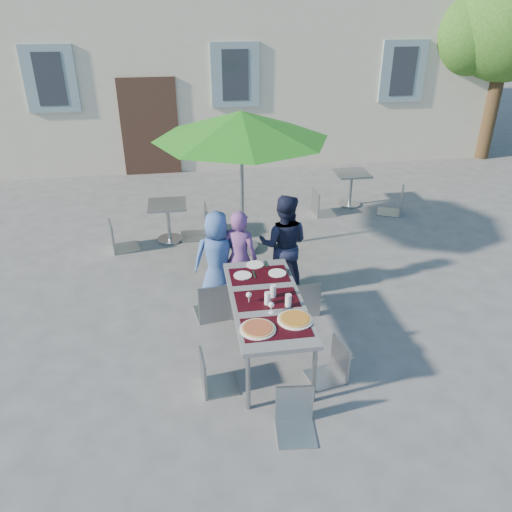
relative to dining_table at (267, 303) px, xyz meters
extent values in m
plane|color=#4F4F51|center=(0.52, -0.35, -0.70)|extent=(90.00, 90.00, 0.00)
cube|color=beige|center=(0.52, 11.15, 2.80)|extent=(13.00, 8.00, 7.00)
cube|color=#39241B|center=(-1.48, 7.12, 0.40)|extent=(1.30, 0.06, 2.20)
cube|color=gray|center=(-3.48, 7.12, 1.50)|extent=(1.10, 0.06, 1.40)
cube|color=#262B33|center=(-3.48, 7.10, 1.50)|extent=(0.60, 0.04, 1.10)
cube|color=gray|center=(0.52, 7.12, 1.50)|extent=(1.10, 0.06, 1.40)
cube|color=#262B33|center=(0.52, 7.10, 1.50)|extent=(0.60, 0.04, 1.10)
cube|color=gray|center=(4.52, 7.12, 1.50)|extent=(1.10, 0.06, 1.40)
cube|color=#262B33|center=(4.52, 7.10, 1.50)|extent=(0.60, 0.04, 1.10)
cylinder|color=#402F1B|center=(7.02, 7.15, 0.70)|extent=(0.36, 0.36, 2.80)
sphere|color=#225316|center=(7.02, 7.15, 2.60)|extent=(2.80, 2.80, 2.80)
sphere|color=#225316|center=(6.22, 7.45, 2.30)|extent=(2.00, 2.00, 2.00)
cube|color=#4C4D51|center=(0.00, 0.00, 0.03)|extent=(0.80, 1.85, 0.05)
cylinder|color=gray|center=(-0.34, -0.86, -0.35)|extent=(0.05, 0.05, 0.70)
cylinder|color=gray|center=(0.34, -0.86, -0.35)|extent=(0.05, 0.05, 0.70)
cylinder|color=gray|center=(-0.34, 0.86, -0.35)|extent=(0.05, 0.05, 0.70)
cylinder|color=gray|center=(0.34, 0.86, -0.35)|extent=(0.05, 0.05, 0.70)
cube|color=black|center=(0.00, -0.55, 0.06)|extent=(0.70, 0.42, 0.01)
cube|color=black|center=(0.00, 0.00, 0.06)|extent=(0.70, 0.42, 0.01)
cube|color=black|center=(0.00, 0.55, 0.06)|extent=(0.70, 0.42, 0.01)
cylinder|color=white|center=(-0.19, -0.56, 0.07)|extent=(0.38, 0.38, 0.01)
cylinder|color=tan|center=(-0.19, -0.56, 0.08)|extent=(0.34, 0.34, 0.01)
cylinder|color=maroon|center=(-0.19, -0.56, 0.09)|extent=(0.29, 0.29, 0.01)
cylinder|color=white|center=(0.22, -0.46, 0.07)|extent=(0.38, 0.38, 0.01)
cylinder|color=tan|center=(0.22, -0.46, 0.08)|extent=(0.34, 0.34, 0.01)
cylinder|color=#93390A|center=(0.22, -0.46, 0.09)|extent=(0.29, 0.29, 0.01)
cylinder|color=silver|center=(-0.01, -0.10, 0.13)|extent=(0.07, 0.07, 0.15)
cylinder|color=silver|center=(0.08, 0.04, 0.13)|extent=(0.07, 0.07, 0.15)
cylinder|color=silver|center=(0.21, -0.18, 0.13)|extent=(0.07, 0.07, 0.15)
cylinder|color=silver|center=(-0.21, -0.03, 0.06)|extent=(0.06, 0.06, 0.00)
cylinder|color=silver|center=(-0.21, -0.03, 0.09)|extent=(0.01, 0.01, 0.08)
sphere|color=silver|center=(-0.21, -0.03, 0.15)|extent=(0.06, 0.06, 0.06)
cylinder|color=silver|center=(0.00, -0.27, 0.06)|extent=(0.06, 0.06, 0.00)
cylinder|color=silver|center=(0.00, -0.27, 0.09)|extent=(0.01, 0.01, 0.08)
sphere|color=silver|center=(0.00, -0.27, 0.15)|extent=(0.06, 0.06, 0.06)
cylinder|color=white|center=(-0.20, 0.56, 0.06)|extent=(0.22, 0.22, 0.01)
cube|color=#B0B1B8|center=(-0.06, 0.56, 0.06)|extent=(0.02, 0.18, 0.00)
cylinder|color=white|center=(0.23, 0.55, 0.06)|extent=(0.22, 0.22, 0.01)
cube|color=#B0B1B8|center=(0.37, 0.55, 0.06)|extent=(0.02, 0.18, 0.00)
cylinder|color=white|center=(-0.01, 0.81, 0.06)|extent=(0.22, 0.22, 0.01)
cube|color=#B0B1B8|center=(0.13, 0.81, 0.06)|extent=(0.02, 0.18, 0.00)
imported|color=#375698|center=(-0.45, 1.27, -0.04)|extent=(0.65, 0.44, 1.31)
imported|color=#653A78|center=(-0.16, 1.19, -0.02)|extent=(0.58, 0.49, 1.35)
imported|color=#181C35|center=(0.48, 1.39, 0.03)|extent=(0.79, 0.60, 1.45)
cube|color=gray|center=(-0.56, 0.94, -0.22)|extent=(0.51, 0.51, 0.03)
cube|color=gray|center=(-0.53, 0.73, 0.05)|extent=(0.45, 0.10, 0.53)
cylinder|color=gray|center=(-0.40, 1.16, -0.46)|extent=(0.02, 0.02, 0.47)
cylinder|color=gray|center=(-0.78, 1.10, -0.46)|extent=(0.02, 0.02, 0.47)
cylinder|color=gray|center=(-0.35, 0.78, -0.46)|extent=(0.02, 0.02, 0.47)
cylinder|color=gray|center=(-0.72, 0.72, -0.46)|extent=(0.02, 0.02, 0.47)
cube|color=gray|center=(-0.15, 0.93, -0.28)|extent=(0.40, 0.40, 0.03)
cube|color=gray|center=(-0.14, 0.74, -0.05)|extent=(0.39, 0.04, 0.46)
cylinder|color=gray|center=(0.02, 1.10, -0.49)|extent=(0.02, 0.02, 0.41)
cylinder|color=gray|center=(-0.32, 1.09, -0.49)|extent=(0.02, 0.02, 0.41)
cylinder|color=gray|center=(0.03, 0.77, -0.49)|extent=(0.02, 0.02, 0.41)
cylinder|color=gray|center=(-0.31, 0.76, -0.49)|extent=(0.02, 0.02, 0.41)
cube|color=gray|center=(0.63, 0.86, -0.25)|extent=(0.43, 0.43, 0.03)
cube|color=gray|center=(0.63, 0.66, -0.01)|extent=(0.42, 0.04, 0.49)
cylinder|color=gray|center=(0.82, 1.03, -0.48)|extent=(0.02, 0.02, 0.43)
cylinder|color=gray|center=(0.46, 1.04, -0.48)|extent=(0.02, 0.02, 0.43)
cylinder|color=gray|center=(0.81, 0.67, -0.48)|extent=(0.02, 0.02, 0.43)
cylinder|color=gray|center=(0.45, 0.69, -0.48)|extent=(0.02, 0.02, 0.43)
cube|color=gray|center=(-0.59, -0.50, -0.30)|extent=(0.40, 0.40, 0.03)
cube|color=gray|center=(-0.77, -0.51, -0.08)|extent=(0.06, 0.37, 0.44)
cylinder|color=gray|center=(-0.42, -0.64, -0.50)|extent=(0.02, 0.02, 0.39)
cylinder|color=gray|center=(-0.45, -0.32, -0.50)|extent=(0.02, 0.02, 0.39)
cylinder|color=gray|center=(-0.74, -0.67, -0.50)|extent=(0.02, 0.02, 0.39)
cylinder|color=gray|center=(-0.77, -0.35, -0.50)|extent=(0.02, 0.02, 0.39)
cube|color=#92969D|center=(0.57, -0.54, -0.30)|extent=(0.44, 0.44, 0.03)
cube|color=#92969D|center=(0.74, -0.50, -0.08)|extent=(0.10, 0.37, 0.44)
cylinder|color=#92969D|center=(0.38, -0.41, -0.50)|extent=(0.02, 0.02, 0.39)
cylinder|color=#92969D|center=(0.45, -0.72, -0.50)|extent=(0.02, 0.02, 0.39)
cylinder|color=#92969D|center=(0.69, -0.35, -0.50)|extent=(0.02, 0.02, 0.39)
cylinder|color=#92969D|center=(0.76, -0.66, -0.50)|extent=(0.02, 0.02, 0.39)
cube|color=#949B9F|center=(0.07, -1.28, -0.30)|extent=(0.41, 0.41, 0.03)
cube|color=#949B9F|center=(0.09, -1.10, -0.07)|extent=(0.37, 0.06, 0.44)
cylinder|color=#949B9F|center=(-0.11, -1.42, -0.50)|extent=(0.02, 0.02, 0.39)
cylinder|color=#949B9F|center=(0.21, -1.45, -0.50)|extent=(0.02, 0.02, 0.39)
cylinder|color=#949B9F|center=(-0.08, -1.10, -0.50)|extent=(0.02, 0.02, 0.39)
cylinder|color=#949B9F|center=(0.24, -1.14, -0.50)|extent=(0.02, 0.02, 0.39)
cylinder|color=#B0B1B8|center=(0.09, 2.74, -0.65)|extent=(0.50, 0.50, 0.09)
cylinder|color=gray|center=(0.09, 2.74, 0.37)|extent=(0.06, 0.06, 2.13)
cone|color=#237B1B|center=(0.09, 2.74, 1.38)|extent=(2.69, 2.69, 0.42)
cylinder|color=#B0B1B8|center=(-1.12, 3.31, -0.68)|extent=(0.44, 0.44, 0.04)
cylinder|color=gray|center=(-1.12, 3.31, -0.38)|extent=(0.06, 0.06, 0.64)
cube|color=gray|center=(-1.12, 3.31, -0.03)|extent=(0.64, 0.64, 0.04)
cube|color=gray|center=(-1.86, 3.11, -0.24)|extent=(0.51, 0.51, 0.03)
cube|color=gray|center=(-2.05, 3.07, 0.01)|extent=(0.12, 0.42, 0.51)
cylinder|color=gray|center=(-1.64, 2.97, -0.47)|extent=(0.02, 0.02, 0.44)
cylinder|color=gray|center=(-1.72, 3.33, -0.47)|extent=(0.02, 0.02, 0.44)
cylinder|color=gray|center=(-1.99, 2.90, -0.47)|extent=(0.02, 0.02, 0.44)
cylinder|color=gray|center=(-2.07, 3.25, -0.47)|extent=(0.02, 0.02, 0.44)
cube|color=gray|center=(-0.69, 3.40, -0.20)|extent=(0.47, 0.47, 0.03)
cube|color=gray|center=(-0.47, 3.40, 0.08)|extent=(0.04, 0.47, 0.55)
cylinder|color=gray|center=(-0.89, 3.60, -0.45)|extent=(0.02, 0.02, 0.49)
cylinder|color=gray|center=(-0.89, 3.20, -0.45)|extent=(0.02, 0.02, 0.49)
cylinder|color=gray|center=(-0.50, 3.60, -0.45)|extent=(0.02, 0.02, 0.49)
cylinder|color=gray|center=(-0.49, 3.20, -0.45)|extent=(0.02, 0.02, 0.49)
cylinder|color=#B0B1B8|center=(2.50, 4.42, -0.68)|extent=(0.44, 0.44, 0.04)
cylinder|color=gray|center=(2.50, 4.42, -0.38)|extent=(0.06, 0.06, 0.64)
cube|color=gray|center=(2.50, 4.42, -0.03)|extent=(0.64, 0.64, 0.04)
cube|color=#93999F|center=(1.86, 4.04, -0.27)|extent=(0.42, 0.42, 0.03)
cube|color=#93999F|center=(1.67, 4.03, -0.03)|extent=(0.05, 0.40, 0.48)
cylinder|color=#93999F|center=(2.05, 3.88, -0.49)|extent=(0.02, 0.02, 0.42)
cylinder|color=#93999F|center=(2.02, 4.22, -0.49)|extent=(0.02, 0.02, 0.42)
cylinder|color=#93999F|center=(1.70, 3.86, -0.49)|extent=(0.02, 0.02, 0.42)
cylinder|color=#93999F|center=(1.68, 4.20, -0.49)|extent=(0.02, 0.02, 0.42)
cube|color=#90969B|center=(3.14, 3.91, -0.22)|extent=(0.59, 0.59, 0.03)
cube|color=#90969B|center=(3.33, 3.82, 0.04)|extent=(0.21, 0.42, 0.53)
cylinder|color=#90969B|center=(3.04, 4.16, -0.46)|extent=(0.02, 0.02, 0.47)
cylinder|color=#90969B|center=(2.89, 3.81, -0.46)|extent=(0.02, 0.02, 0.47)
cylinder|color=#90969B|center=(3.39, 4.00, -0.46)|extent=(0.02, 0.02, 0.47)
cylinder|color=#90969B|center=(3.23, 3.65, -0.46)|extent=(0.02, 0.02, 0.47)
camera|label=1|loc=(-0.86, -4.67, 3.07)|focal=35.00mm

